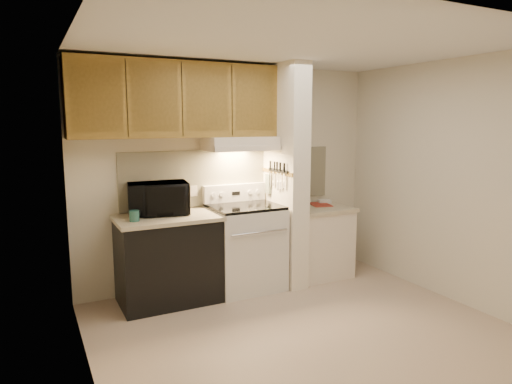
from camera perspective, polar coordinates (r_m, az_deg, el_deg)
floor at (r=4.36m, az=5.51°, el=-16.56°), size 3.60×3.60×0.00m
ceiling at (r=3.99m, az=6.06°, el=17.90°), size 3.60×3.60×0.00m
wall_back at (r=5.30m, az=-3.00°, el=2.13°), size 3.60×2.50×0.02m
wall_left at (r=3.39m, az=-20.83°, el=-2.24°), size 0.02×3.00×2.50m
wall_right at (r=5.18m, az=22.80°, el=1.29°), size 0.02×3.00×2.50m
backsplash at (r=5.29m, az=-2.94°, el=1.95°), size 2.60×0.02×0.63m
range_body at (r=5.15m, az=-1.36°, el=-7.04°), size 0.76×0.65×0.92m
oven_window at (r=4.87m, az=0.27°, el=-7.50°), size 0.50×0.01×0.30m
oven_handle at (r=4.78m, az=0.48°, el=-5.07°), size 0.65×0.02×0.02m
cooktop at (r=5.04m, az=-1.38°, el=-1.84°), size 0.74×0.64×0.03m
range_backguard at (r=5.28m, az=-2.71°, el=-0.10°), size 0.76×0.08×0.20m
range_display at (r=5.24m, az=-2.53°, el=-0.16°), size 0.10×0.01×0.04m
range_knob_left_outer at (r=5.13m, az=-5.36°, el=-0.38°), size 0.05×0.02×0.05m
range_knob_left_inner at (r=5.16m, az=-4.33°, el=-0.30°), size 0.05×0.02×0.05m
range_knob_right_inner at (r=5.31m, az=-0.74°, el=-0.03°), size 0.05×0.02×0.05m
range_knob_right_outer at (r=5.36m, az=0.22°, el=0.05°), size 0.05×0.02×0.05m
dishwasher_front at (r=4.87m, az=-10.90°, el=-8.45°), size 1.00×0.63×0.87m
left_countertop at (r=4.75m, az=-11.06°, el=-3.20°), size 1.04×0.67×0.04m
spoon_rest at (r=4.98m, az=-9.78°, el=-2.28°), size 0.26×0.14×0.02m
teal_jar at (r=4.56m, az=-14.97°, el=-2.90°), size 0.13×0.13×0.11m
outlet at (r=5.13m, az=-7.78°, el=0.14°), size 0.08×0.01×0.12m
microwave at (r=4.84m, az=-12.15°, el=-0.77°), size 0.66×0.50×0.33m
partition_pillar at (r=5.23m, az=3.69°, el=2.02°), size 0.22×0.70×2.50m
pillar_trim at (r=5.16m, az=2.59°, el=2.51°), size 0.01×0.70×0.04m
knife_strip at (r=5.11m, az=2.81°, el=2.67°), size 0.02×0.42×0.04m
knife_blade_a at (r=4.99m, az=3.53°, el=1.36°), size 0.01×0.03×0.16m
knife_handle_a at (r=4.97m, az=3.56°, el=3.07°), size 0.02×0.02×0.10m
knife_blade_b at (r=5.06m, az=3.10°, el=1.34°), size 0.01×0.04×0.18m
knife_handle_b at (r=5.04m, az=3.07°, el=3.16°), size 0.02×0.02×0.10m
knife_blade_c at (r=5.11m, az=2.76°, el=1.31°), size 0.01×0.04×0.20m
knife_handle_c at (r=5.11m, az=2.64°, el=3.23°), size 0.02×0.02×0.10m
knife_blade_d at (r=5.20m, az=2.19°, el=1.66°), size 0.01×0.04×0.16m
knife_handle_d at (r=5.16m, az=2.33°, el=3.29°), size 0.02×0.02×0.10m
knife_blade_e at (r=5.27m, az=1.75°, el=1.66°), size 0.01×0.04×0.18m
knife_handle_e at (r=5.25m, az=1.80°, el=3.38°), size 0.02×0.02×0.10m
oven_mitt at (r=5.32m, az=1.53°, el=1.02°), size 0.03×0.09×0.22m
right_cab_base at (r=5.63m, az=7.67°, el=-6.31°), size 0.70×0.60×0.81m
right_countertop at (r=5.54m, az=7.76°, el=-2.06°), size 0.74×0.64×0.04m
red_folder at (r=5.67m, az=8.02°, el=-1.55°), size 0.29×0.35×0.01m
white_box at (r=5.80m, az=8.55°, el=-1.17°), size 0.18×0.14×0.04m
range_hood at (r=5.07m, az=-2.02°, el=6.08°), size 0.78×0.44×0.15m
hood_lip at (r=4.89m, az=-0.97°, el=5.45°), size 0.78×0.04×0.06m
upper_cabinets at (r=4.87m, az=-9.81°, el=11.27°), size 2.18×0.33×0.77m
cab_door_a at (r=4.53m, az=-19.31°, el=11.10°), size 0.46×0.01×0.63m
cab_gap_a at (r=4.57m, az=-15.86°, el=11.23°), size 0.01×0.01×0.73m
cab_door_b at (r=4.64m, az=-12.50°, el=11.31°), size 0.46×0.01×0.63m
cab_gap_b at (r=4.71m, az=-9.22°, el=11.36°), size 0.01×0.01×0.73m
cab_door_c at (r=4.80m, az=-6.07°, el=11.38°), size 0.46×0.01×0.63m
cab_gap_c at (r=4.91m, az=-3.03°, el=11.36°), size 0.01×0.01×0.73m
cab_door_d at (r=5.02m, az=-0.14°, el=11.31°), size 0.46×0.01×0.63m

